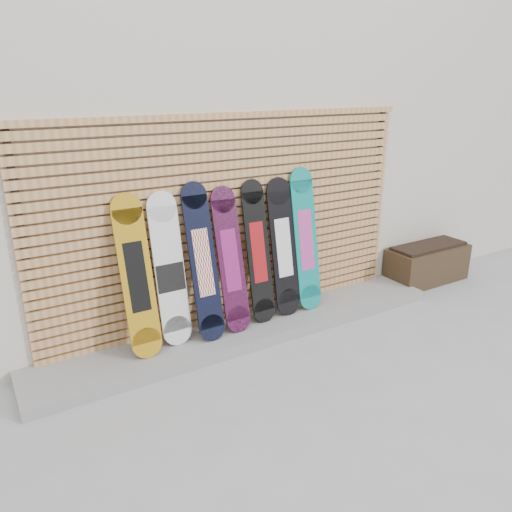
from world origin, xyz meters
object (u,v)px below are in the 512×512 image
object	(u,v)px
snowboard_4	(258,252)
snowboard_0	(137,277)
snowboard_1	(170,271)
snowboard_2	(203,263)
snowboard_6	(306,240)
snowboard_3	(231,260)
planter_box	(427,263)
snowboard_5	(283,248)

from	to	relation	value
snowboard_4	snowboard_0	bearing A→B (deg)	-178.83
snowboard_1	snowboard_2	bearing A→B (deg)	-8.65
snowboard_2	snowboard_6	distance (m)	1.28
snowboard_0	snowboard_2	xyz separation A→B (m)	(0.67, -0.01, 0.02)
snowboard_2	snowboard_3	size ratio (longest dim) A/B	1.05
snowboard_2	snowboard_4	size ratio (longest dim) A/B	1.03
planter_box	snowboard_3	size ratio (longest dim) A/B	0.79
snowboard_2	snowboard_5	world-z (taller)	snowboard_2
planter_box	snowboard_0	bearing A→B (deg)	179.81
snowboard_2	snowboard_4	xyz separation A→B (m)	(0.66, 0.04, -0.02)
snowboard_4	snowboard_5	bearing A→B (deg)	0.60
planter_box	snowboard_6	bearing A→B (deg)	178.86
snowboard_6	planter_box	bearing A→B (deg)	-1.14
snowboard_5	snowboard_6	size ratio (longest dim) A/B	0.95
snowboard_0	snowboard_3	xyz separation A→B (m)	(0.98, 0.00, -0.02)
snowboard_5	snowboard_6	bearing A→B (deg)	-0.75
snowboard_3	snowboard_4	xyz separation A→B (m)	(0.34, 0.03, 0.02)
snowboard_3	snowboard_4	bearing A→B (deg)	4.47
snowboard_2	snowboard_5	size ratio (longest dim) A/B	1.04
snowboard_3	snowboard_6	size ratio (longest dim) A/B	0.93
planter_box	snowboard_1	world-z (taller)	snowboard_1
planter_box	snowboard_1	distance (m)	3.68
snowboard_1	snowboard_2	xyz separation A→B (m)	(0.33, -0.05, 0.04)
snowboard_0	snowboard_5	world-z (taller)	snowboard_0
planter_box	snowboard_1	size ratio (longest dim) A/B	0.78
snowboard_0	snowboard_3	bearing A→B (deg)	0.01
snowboard_4	snowboard_5	world-z (taller)	snowboard_4
planter_box	snowboard_6	world-z (taller)	snowboard_6
planter_box	snowboard_2	bearing A→B (deg)	179.97
snowboard_2	snowboard_5	distance (m)	0.98
snowboard_0	snowboard_3	world-z (taller)	snowboard_0
snowboard_6	snowboard_3	bearing A→B (deg)	-178.43
snowboard_1	snowboard_6	xyz separation A→B (m)	(1.61, -0.01, 0.05)
snowboard_3	snowboard_4	size ratio (longest dim) A/B	0.98
snowboard_4	snowboard_3	bearing A→B (deg)	-175.53
snowboard_3	snowboard_5	xyz separation A→B (m)	(0.67, 0.03, 0.01)
snowboard_6	snowboard_4	bearing A→B (deg)	179.96
snowboard_2	snowboard_5	xyz separation A→B (m)	(0.98, 0.04, -0.03)
snowboard_1	snowboard_6	size ratio (longest dim) A/B	0.95
snowboard_1	snowboard_5	bearing A→B (deg)	-0.36
snowboard_1	snowboard_4	bearing A→B (deg)	-0.68
snowboard_5	snowboard_4	bearing A→B (deg)	-179.40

